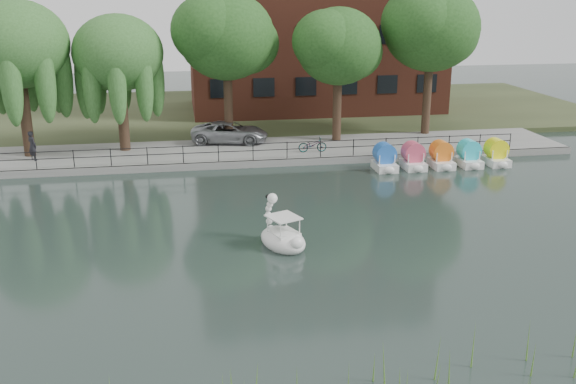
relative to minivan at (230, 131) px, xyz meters
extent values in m
plane|color=#32423E|center=(0.97, -17.88, -1.18)|extent=(120.00, 120.00, 0.00)
cube|color=gray|center=(0.97, -1.88, -0.98)|extent=(40.00, 6.00, 0.40)
cube|color=gray|center=(0.97, -4.83, -0.98)|extent=(40.00, 0.25, 0.40)
cube|color=#47512D|center=(0.97, 12.12, -1.00)|extent=(60.00, 22.00, 0.36)
cylinder|color=black|center=(0.97, -4.63, 0.17)|extent=(32.00, 0.04, 0.04)
cylinder|color=black|center=(0.97, -4.63, -0.23)|extent=(32.00, 0.04, 0.04)
cylinder|color=black|center=(0.97, -4.63, -0.28)|extent=(0.05, 0.05, 1.00)
cylinder|color=#473323|center=(-12.03, -1.38, 1.32)|extent=(0.60, 0.60, 4.20)
ellipsoid|color=#48863D|center=(-12.03, -1.38, 5.73)|extent=(5.88, 5.88, 5.00)
cylinder|color=#473323|center=(-6.53, -0.88, 1.12)|extent=(0.60, 0.60, 3.80)
ellipsoid|color=#48863D|center=(-6.53, -0.88, 5.11)|extent=(5.32, 5.32, 4.52)
cylinder|color=#473323|center=(-0.03, 0.12, 1.47)|extent=(0.60, 0.60, 4.50)
ellipsoid|color=#356B29|center=(-0.03, 0.12, 5.92)|extent=(6.00, 6.00, 5.10)
cylinder|color=#473323|center=(6.97, -0.38, 1.25)|extent=(0.60, 0.60, 4.05)
ellipsoid|color=#356B29|center=(6.97, -0.38, 5.25)|extent=(5.40, 5.40, 4.59)
cylinder|color=#473323|center=(13.47, 0.62, 1.58)|extent=(0.60, 0.60, 4.72)
ellipsoid|color=#356B29|center=(13.47, 0.62, 6.26)|extent=(6.30, 6.30, 5.36)
imported|color=gray|center=(0.00, 0.00, 0.00)|extent=(3.60, 5.98, 1.56)
imported|color=gray|center=(4.76, -3.34, -0.28)|extent=(0.64, 1.73, 1.00)
imported|color=black|center=(-11.58, -2.62, 0.21)|extent=(0.84, 0.85, 1.98)
ellipsoid|color=white|center=(0.75, -16.95, -0.91)|extent=(2.32, 2.79, 0.53)
cube|color=white|center=(0.78, -17.03, -0.65)|extent=(1.31, 1.36, 0.27)
cube|color=white|center=(0.77, -16.99, 0.09)|extent=(1.49, 1.53, 0.05)
ellipsoid|color=white|center=(1.15, -17.88, -0.69)|extent=(0.68, 0.62, 0.50)
sphere|color=white|center=(0.44, -16.21, 0.64)|extent=(0.42, 0.42, 0.42)
cone|color=black|center=(0.33, -15.95, 0.61)|extent=(0.25, 0.28, 0.18)
cylinder|color=yellow|center=(0.37, -16.07, 0.62)|extent=(0.25, 0.17, 0.23)
cube|color=white|center=(8.29, -6.63, -0.96)|extent=(1.15, 1.70, 0.44)
cylinder|color=blue|center=(8.29, -6.53, -0.23)|extent=(0.90, 1.20, 0.90)
cube|color=white|center=(9.99, -6.63, -0.96)|extent=(1.15, 1.70, 0.44)
cylinder|color=#D34A66|center=(9.99, -6.53, -0.23)|extent=(0.90, 1.20, 0.90)
cube|color=white|center=(11.69, -6.63, -0.96)|extent=(1.15, 1.70, 0.44)
cylinder|color=orange|center=(11.69, -6.53, -0.23)|extent=(0.90, 1.20, 0.90)
cube|color=white|center=(13.39, -6.63, -0.96)|extent=(1.15, 1.70, 0.44)
cylinder|color=#2DCDE0|center=(13.39, -6.53, -0.23)|extent=(0.90, 1.20, 0.90)
cube|color=white|center=(15.09, -6.63, -0.96)|extent=(1.15, 1.70, 0.44)
cylinder|color=#F4F315|center=(15.09, -6.53, -0.23)|extent=(0.90, 1.20, 0.90)
camera|label=1|loc=(-3.01, -40.53, 8.69)|focal=40.00mm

